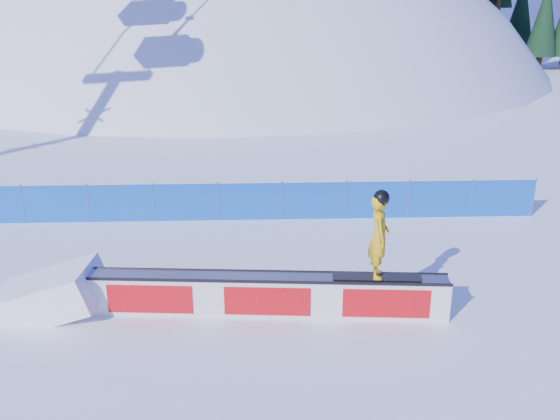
{
  "coord_description": "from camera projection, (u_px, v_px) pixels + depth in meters",
  "views": [
    {
      "loc": [
        2.2,
        -13.89,
        6.99
      ],
      "look_at": [
        2.77,
        0.31,
        1.83
      ],
      "focal_mm": 40.0,
      "sensor_mm": 36.0,
      "label": 1
    }
  ],
  "objects": [
    {
      "name": "ground",
      "position": [
        168.0,
        286.0,
        15.35
      ],
      "size": [
        160.0,
        160.0,
        0.0
      ],
      "primitive_type": "plane",
      "color": "white",
      "rests_on": "ground"
    },
    {
      "name": "snow_ramp",
      "position": [
        50.0,
        309.0,
        14.22
      ],
      "size": [
        2.59,
        1.73,
        1.54
      ],
      "primitive_type": null,
      "rotation": [
        0.0,
        -0.31,
        -0.08
      ],
      "color": "white",
      "rests_on": "ground"
    },
    {
      "name": "snow_hill",
      "position": [
        235.0,
        256.0,
        60.94
      ],
      "size": [
        64.0,
        64.0,
        64.0
      ],
      "color": "white",
      "rests_on": "ground"
    },
    {
      "name": "rail_box",
      "position": [
        268.0,
        295.0,
        13.88
      ],
      "size": [
        8.01,
        1.19,
        0.96
      ],
      "rotation": [
        0.0,
        0.0,
        -0.08
      ],
      "color": "silver",
      "rests_on": "ground"
    },
    {
      "name": "safety_fence",
      "position": [
        186.0,
        202.0,
        19.37
      ],
      "size": [
        22.05,
        0.05,
        1.3
      ],
      "color": "blue",
      "rests_on": "ground"
    },
    {
      "name": "snowboarder",
      "position": [
        379.0,
        235.0,
        13.29
      ],
      "size": [
        1.94,
        0.72,
        2.01
      ],
      "rotation": [
        0.0,
        0.0,
        1.47
      ],
      "color": "black",
      "rests_on": "rail_box"
    }
  ]
}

